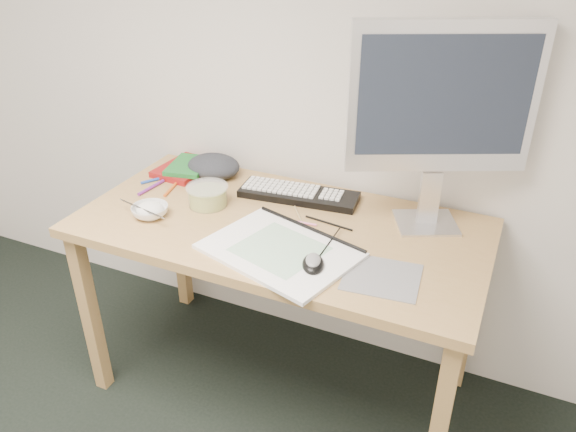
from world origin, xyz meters
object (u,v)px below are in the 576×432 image
at_px(desk, 280,244).
at_px(keyboard, 299,195).
at_px(monitor, 442,105).
at_px(sketchpad, 280,251).
at_px(rice_bowl, 150,211).

relative_size(desk, keyboard, 3.18).
relative_size(keyboard, monitor, 0.65).
bearing_deg(desk, monitor, 23.92).
height_order(desk, keyboard, keyboard).
bearing_deg(sketchpad, keyboard, 120.73).
xyz_separation_m(monitor, rice_bowl, (-0.89, -0.34, -0.40)).
bearing_deg(rice_bowl, keyboard, 39.41).
distance_m(desk, keyboard, 0.23).
distance_m(keyboard, rice_bowl, 0.54).
xyz_separation_m(desk, sketchpad, (0.08, -0.17, 0.09)).
height_order(monitor, rice_bowl, monitor).
bearing_deg(sketchpad, desk, 131.45).
relative_size(desk, rice_bowl, 10.98).
height_order(sketchpad, keyboard, keyboard).
height_order(keyboard, monitor, monitor).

